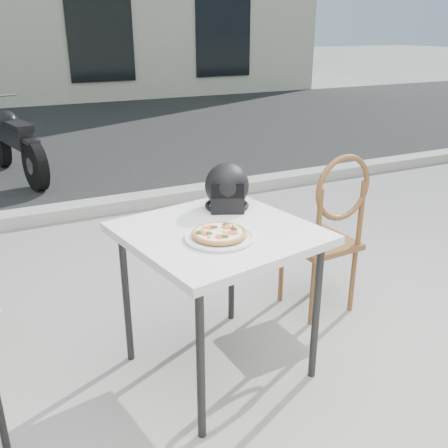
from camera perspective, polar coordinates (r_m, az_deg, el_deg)
name	(u,v)px	position (r m, az deg, el deg)	size (l,w,h in m)	color
ground	(283,373)	(2.87, 6.76, -16.58)	(80.00, 80.00, 0.00)	gray
street_asphalt	(64,137)	(9.13, -17.83, 9.44)	(30.00, 8.00, 0.00)	black
curb	(129,202)	(5.31, -10.83, 2.47)	(30.00, 0.25, 0.12)	#A09D95
cafe_table_main	(219,243)	(2.51, -0.63, -2.17)	(1.02, 1.02, 0.83)	silver
plate	(219,237)	(2.36, -0.56, -1.49)	(0.38, 0.38, 0.02)	white
pizza	(219,233)	(2.35, -0.56, -1.01)	(0.34, 0.34, 0.03)	#BE8245
helmet	(227,189)	(2.74, 0.34, 4.07)	(0.33, 0.33, 0.25)	black
cafe_chair_main	(328,227)	(3.18, 11.84, -0.29)	(0.44, 0.44, 1.09)	brown
motorcycle	(15,144)	(6.73, -22.82, 8.45)	(0.62, 1.92, 0.97)	black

